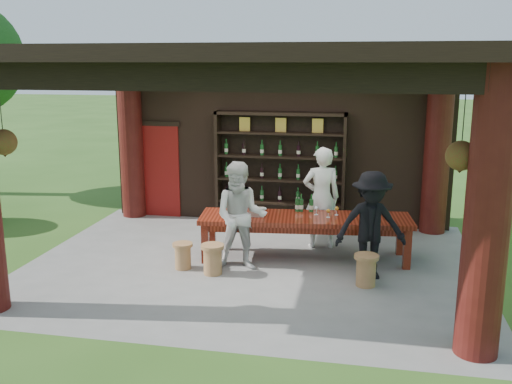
% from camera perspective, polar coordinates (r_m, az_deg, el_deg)
% --- Properties ---
extents(ground, '(90.00, 90.00, 0.00)m').
position_cam_1_polar(ground, '(9.60, -0.47, -7.24)').
color(ground, '#2D5119').
rests_on(ground, ground).
extents(pavilion, '(7.50, 6.00, 3.60)m').
position_cam_1_polar(pavilion, '(9.50, -0.04, 5.81)').
color(pavilion, slate).
rests_on(pavilion, ground).
extents(wine_shelf, '(2.64, 0.40, 2.33)m').
position_cam_1_polar(wine_shelf, '(11.60, 2.41, 2.29)').
color(wine_shelf, black).
rests_on(wine_shelf, ground).
extents(tasting_table, '(3.64, 1.29, 0.75)m').
position_cam_1_polar(tasting_table, '(9.71, 4.93, -3.09)').
color(tasting_table, '#50170B').
rests_on(tasting_table, ground).
extents(stool_near_left, '(0.37, 0.37, 0.49)m').
position_cam_1_polar(stool_near_left, '(9.12, -4.36, -6.64)').
color(stool_near_left, olive).
rests_on(stool_near_left, ground).
extents(stool_near_right, '(0.37, 0.37, 0.49)m').
position_cam_1_polar(stool_near_right, '(8.80, 10.95, -7.61)').
color(stool_near_right, olive).
rests_on(stool_near_right, ground).
extents(stool_far_left, '(0.33, 0.33, 0.43)m').
position_cam_1_polar(stool_far_left, '(9.41, -7.33, -6.28)').
color(stool_far_left, olive).
rests_on(stool_far_left, ground).
extents(host, '(0.76, 0.60, 1.84)m').
position_cam_1_polar(host, '(10.29, 6.55, -0.57)').
color(host, white).
rests_on(host, ground).
extents(guest_woman, '(0.94, 0.78, 1.77)m').
position_cam_1_polar(guest_woman, '(9.14, -1.54, -2.45)').
color(guest_woman, silver).
rests_on(guest_woman, ground).
extents(guest_man, '(1.21, 0.87, 1.70)m').
position_cam_1_polar(guest_man, '(8.94, 11.41, -3.31)').
color(guest_man, black).
rests_on(guest_man, ground).
extents(table_bottles, '(0.32, 0.10, 0.31)m').
position_cam_1_polar(table_bottles, '(9.95, 4.75, -1.09)').
color(table_bottles, '#194C1E').
rests_on(table_bottles, tasting_table).
extents(table_glasses, '(1.02, 0.25, 0.15)m').
position_cam_1_polar(table_glasses, '(9.72, 8.77, -2.02)').
color(table_glasses, silver).
rests_on(table_glasses, tasting_table).
extents(napkin_basket, '(0.28, 0.21, 0.14)m').
position_cam_1_polar(napkin_basket, '(9.65, 0.06, -2.01)').
color(napkin_basket, '#BF6672').
rests_on(napkin_basket, tasting_table).
extents(shrubs, '(14.64, 9.06, 1.36)m').
position_cam_1_polar(shrubs, '(10.36, 16.75, -3.01)').
color(shrubs, '#194C14').
rests_on(shrubs, ground).
extents(trees, '(21.47, 8.73, 4.80)m').
position_cam_1_polar(trees, '(10.28, 23.55, 12.21)').
color(trees, '#3F2819').
rests_on(trees, ground).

